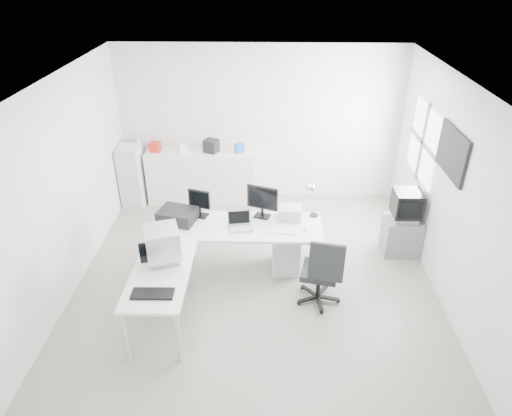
{
  "coord_description": "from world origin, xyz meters",
  "views": [
    {
      "loc": [
        0.15,
        -5.29,
        4.12
      ],
      "look_at": [
        0.0,
        0.2,
        1.0
      ],
      "focal_mm": 32.0,
      "sensor_mm": 36.0,
      "label": 1
    }
  ],
  "objects_px": {
    "sideboard": "(202,177)",
    "lcd_monitor_small": "(199,204)",
    "lcd_monitor_large": "(262,202)",
    "inkjet_printer": "(177,215)",
    "tv_cabinet": "(401,235)",
    "side_desk": "(163,297)",
    "main_desk": "(238,247)",
    "crt_monitor": "(163,245)",
    "laptop": "(240,222)",
    "filing_cabinet": "(132,176)",
    "drawer_pedestal": "(286,251)",
    "laser_printer": "(290,213)",
    "office_chair": "(320,269)",
    "crt_tv": "(407,206)"
  },
  "relations": [
    {
      "from": "drawer_pedestal",
      "to": "crt_monitor",
      "type": "height_order",
      "value": "crt_monitor"
    },
    {
      "from": "laser_printer",
      "to": "drawer_pedestal",
      "type": "bearing_deg",
      "value": -102.7
    },
    {
      "from": "tv_cabinet",
      "to": "crt_tv",
      "type": "distance_m",
      "value": 0.52
    },
    {
      "from": "drawer_pedestal",
      "to": "office_chair",
      "type": "xyz_separation_m",
      "value": [
        0.41,
        -0.71,
        0.22
      ]
    },
    {
      "from": "side_desk",
      "to": "main_desk",
      "type": "bearing_deg",
      "value": 52.31
    },
    {
      "from": "side_desk",
      "to": "office_chair",
      "type": "distance_m",
      "value": 2.02
    },
    {
      "from": "tv_cabinet",
      "to": "crt_tv",
      "type": "relative_size",
      "value": 1.18
    },
    {
      "from": "inkjet_printer",
      "to": "main_desk",
      "type": "bearing_deg",
      "value": 8.03
    },
    {
      "from": "crt_tv",
      "to": "filing_cabinet",
      "type": "distance_m",
      "value": 4.73
    },
    {
      "from": "office_chair",
      "to": "filing_cabinet",
      "type": "xyz_separation_m",
      "value": [
        -3.13,
        2.59,
        0.04
      ]
    },
    {
      "from": "inkjet_printer",
      "to": "office_chair",
      "type": "relative_size",
      "value": 0.49
    },
    {
      "from": "filing_cabinet",
      "to": "laser_printer",
      "type": "bearing_deg",
      "value": -31.76
    },
    {
      "from": "laptop",
      "to": "office_chair",
      "type": "xyz_separation_m",
      "value": [
        1.06,
        -0.56,
        -0.34
      ]
    },
    {
      "from": "sideboard",
      "to": "lcd_monitor_small",
      "type": "bearing_deg",
      "value": -82.8
    },
    {
      "from": "crt_monitor",
      "to": "sideboard",
      "type": "relative_size",
      "value": 0.23
    },
    {
      "from": "inkjet_printer",
      "to": "crt_monitor",
      "type": "height_order",
      "value": "crt_monitor"
    },
    {
      "from": "side_desk",
      "to": "inkjet_printer",
      "type": "height_order",
      "value": "inkjet_printer"
    },
    {
      "from": "lcd_monitor_small",
      "to": "filing_cabinet",
      "type": "height_order",
      "value": "lcd_monitor_small"
    },
    {
      "from": "tv_cabinet",
      "to": "sideboard",
      "type": "distance_m",
      "value": 3.64
    },
    {
      "from": "side_desk",
      "to": "sideboard",
      "type": "height_order",
      "value": "sideboard"
    },
    {
      "from": "lcd_monitor_small",
      "to": "crt_tv",
      "type": "xyz_separation_m",
      "value": [
        3.04,
        0.26,
        -0.14
      ]
    },
    {
      "from": "main_desk",
      "to": "laser_printer",
      "type": "height_order",
      "value": "laser_printer"
    },
    {
      "from": "sideboard",
      "to": "filing_cabinet",
      "type": "relative_size",
      "value": 1.75
    },
    {
      "from": "crt_monitor",
      "to": "tv_cabinet",
      "type": "xyz_separation_m",
      "value": [
        3.34,
        1.36,
        -0.68
      ]
    },
    {
      "from": "sideboard",
      "to": "drawer_pedestal",
      "type": "bearing_deg",
      "value": -54.12
    },
    {
      "from": "crt_monitor",
      "to": "tv_cabinet",
      "type": "relative_size",
      "value": 0.77
    },
    {
      "from": "laptop",
      "to": "laser_printer",
      "type": "xyz_separation_m",
      "value": [
        0.7,
        0.32,
        -0.02
      ]
    },
    {
      "from": "lcd_monitor_small",
      "to": "lcd_monitor_large",
      "type": "distance_m",
      "value": 0.9
    },
    {
      "from": "lcd_monitor_large",
      "to": "tv_cabinet",
      "type": "distance_m",
      "value": 2.26
    },
    {
      "from": "main_desk",
      "to": "sideboard",
      "type": "xyz_separation_m",
      "value": [
        -0.78,
        2.1,
        0.11
      ]
    },
    {
      "from": "drawer_pedestal",
      "to": "crt_monitor",
      "type": "bearing_deg",
      "value": -149.86
    },
    {
      "from": "tv_cabinet",
      "to": "sideboard",
      "type": "bearing_deg",
      "value": 154.01
    },
    {
      "from": "main_desk",
      "to": "inkjet_printer",
      "type": "relative_size",
      "value": 4.77
    },
    {
      "from": "laptop",
      "to": "laser_printer",
      "type": "bearing_deg",
      "value": 15.64
    },
    {
      "from": "main_desk",
      "to": "office_chair",
      "type": "height_order",
      "value": "office_chair"
    },
    {
      "from": "side_desk",
      "to": "laptop",
      "type": "xyz_separation_m",
      "value": [
        0.9,
        1.0,
        0.48
      ]
    },
    {
      "from": "laser_printer",
      "to": "tv_cabinet",
      "type": "relative_size",
      "value": 0.54
    },
    {
      "from": "laser_printer",
      "to": "crt_tv",
      "type": "bearing_deg",
      "value": 13.09
    },
    {
      "from": "lcd_monitor_small",
      "to": "sideboard",
      "type": "distance_m",
      "value": 1.92
    },
    {
      "from": "tv_cabinet",
      "to": "crt_monitor",
      "type": "bearing_deg",
      "value": -157.86
    },
    {
      "from": "drawer_pedestal",
      "to": "lcd_monitor_small",
      "type": "relative_size",
      "value": 1.49
    },
    {
      "from": "inkjet_printer",
      "to": "sideboard",
      "type": "bearing_deg",
      "value": 102.85
    },
    {
      "from": "inkjet_printer",
      "to": "lcd_monitor_large",
      "type": "height_order",
      "value": "lcd_monitor_large"
    },
    {
      "from": "lcd_monitor_small",
      "to": "crt_monitor",
      "type": "bearing_deg",
      "value": -87.96
    },
    {
      "from": "lcd_monitor_large",
      "to": "inkjet_printer",
      "type": "bearing_deg",
      "value": -153.27
    },
    {
      "from": "office_chair",
      "to": "drawer_pedestal",
      "type": "bearing_deg",
      "value": 132.51
    },
    {
      "from": "side_desk",
      "to": "crt_monitor",
      "type": "distance_m",
      "value": 0.65
    },
    {
      "from": "lcd_monitor_small",
      "to": "crt_monitor",
      "type": "distance_m",
      "value": 1.14
    },
    {
      "from": "lcd_monitor_large",
      "to": "drawer_pedestal",
      "type": "bearing_deg",
      "value": -10.14
    },
    {
      "from": "tv_cabinet",
      "to": "sideboard",
      "type": "height_order",
      "value": "sideboard"
    }
  ]
}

